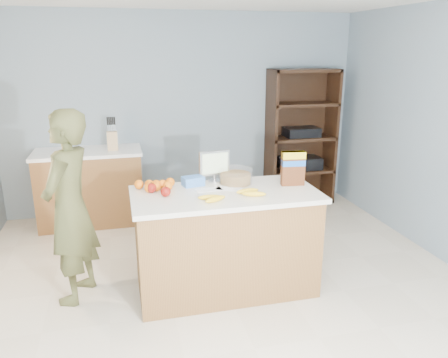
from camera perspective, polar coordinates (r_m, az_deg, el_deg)
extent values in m
cube|color=beige|center=(3.77, 1.33, -16.26)|extent=(4.50, 5.00, 0.02)
cube|color=gray|center=(5.67, -5.29, 8.50)|extent=(4.50, 0.02, 2.50)
cube|color=brown|center=(3.82, 0.18, -8.44)|extent=(1.50, 0.70, 0.86)
cube|color=silver|center=(3.65, 0.19, -2.02)|extent=(1.56, 0.76, 0.04)
cube|color=black|center=(3.99, 0.18, -13.39)|extent=(1.46, 0.66, 0.10)
cube|color=brown|center=(5.51, -17.00, -1.18)|extent=(1.20, 0.60, 0.86)
cube|color=white|center=(5.39, -17.40, 3.37)|extent=(1.24, 0.62, 0.04)
cube|color=black|center=(6.13, 9.36, 5.65)|extent=(0.90, 0.04, 1.80)
cube|color=black|center=(5.81, 6.13, 5.17)|extent=(0.04, 0.40, 1.80)
cube|color=black|center=(6.16, 13.71, 5.44)|extent=(0.04, 0.40, 1.80)
cube|color=black|center=(6.20, 9.62, -2.67)|extent=(0.90, 0.40, 0.04)
cube|color=black|center=(6.08, 9.82, 1.16)|extent=(0.90, 0.40, 0.04)
cube|color=black|center=(5.97, 10.03, 5.32)|extent=(0.90, 0.40, 0.04)
cube|color=black|center=(5.90, 10.25, 9.61)|extent=(0.90, 0.40, 0.04)
cube|color=black|center=(5.87, 10.47, 13.77)|extent=(0.90, 0.40, 0.04)
cube|color=black|center=(6.05, 9.86, 2.07)|extent=(0.55, 0.32, 0.16)
cube|color=black|center=(5.96, 10.07, 6.08)|extent=(0.45, 0.30, 0.12)
imported|color=#474825|center=(3.77, -19.51, -3.59)|extent=(0.57, 0.69, 1.61)
cube|color=tan|center=(5.31, -14.37, 4.86)|extent=(0.12, 0.10, 0.22)
cylinder|color=black|center=(5.28, -14.92, 6.47)|extent=(0.02, 0.02, 0.09)
cylinder|color=black|center=(5.28, -14.70, 6.49)|extent=(0.02, 0.02, 0.09)
cylinder|color=black|center=(5.28, -14.49, 6.50)|extent=(0.02, 0.02, 0.09)
cylinder|color=black|center=(5.28, -14.27, 6.52)|extent=(0.02, 0.02, 0.09)
cylinder|color=black|center=(5.28, -14.05, 6.54)|extent=(0.02, 0.02, 0.09)
cube|color=white|center=(3.70, -1.97, -1.39)|extent=(0.23, 0.13, 0.00)
cube|color=white|center=(3.72, 0.64, -1.27)|extent=(0.25, 0.21, 0.00)
ellipsoid|color=yellow|center=(3.45, -1.80, -2.41)|extent=(0.20, 0.07, 0.04)
ellipsoid|color=yellow|center=(3.41, -1.14, -2.64)|extent=(0.20, 0.13, 0.04)
ellipsoid|color=yellow|center=(3.60, 3.08, -1.58)|extent=(0.20, 0.07, 0.04)
ellipsoid|color=yellow|center=(3.54, 3.93, -1.95)|extent=(0.20, 0.10, 0.04)
sphere|color=maroon|center=(3.66, -9.45, -1.17)|extent=(0.08, 0.08, 0.08)
sphere|color=maroon|center=(3.55, -7.63, -1.66)|extent=(0.08, 0.08, 0.08)
sphere|color=orange|center=(3.68, -9.75, -1.14)|extent=(0.08, 0.08, 0.08)
sphere|color=orange|center=(3.77, -9.74, -0.70)|extent=(0.08, 0.08, 0.08)
sphere|color=orange|center=(3.71, -7.35, -0.88)|extent=(0.08, 0.08, 0.08)
sphere|color=orange|center=(3.75, -8.00, -0.69)|extent=(0.08, 0.08, 0.08)
sphere|color=orange|center=(3.78, -11.04, -0.71)|extent=(0.08, 0.08, 0.08)
sphere|color=orange|center=(3.70, -8.82, -0.96)|extent=(0.08, 0.08, 0.08)
sphere|color=orange|center=(3.80, -7.06, -0.43)|extent=(0.08, 0.08, 0.08)
sphere|color=orange|center=(3.76, -8.82, -0.71)|extent=(0.08, 0.08, 0.08)
cube|color=blue|center=(3.81, -4.06, -0.28)|extent=(0.20, 0.16, 0.08)
cylinder|color=#267219|center=(3.87, 1.51, 0.10)|extent=(0.27, 0.27, 0.09)
cylinder|color=white|center=(3.87, 1.51, 0.38)|extent=(0.30, 0.30, 0.13)
cylinder|color=silver|center=(3.94, -1.24, -0.21)|extent=(0.12, 0.12, 0.01)
cylinder|color=silver|center=(3.93, -1.25, 0.22)|extent=(0.02, 0.02, 0.05)
cube|color=silver|center=(3.89, -1.26, 2.13)|extent=(0.28, 0.08, 0.22)
cube|color=yellow|center=(3.87, -1.15, 2.06)|extent=(0.24, 0.04, 0.18)
cube|color=#592B14|center=(3.84, 9.00, 1.37)|extent=(0.21, 0.09, 0.30)
cube|color=yellow|center=(3.81, 9.08, 3.12)|extent=(0.21, 0.10, 0.06)
cube|color=blue|center=(3.82, 9.03, 2.10)|extent=(0.21, 0.10, 0.05)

